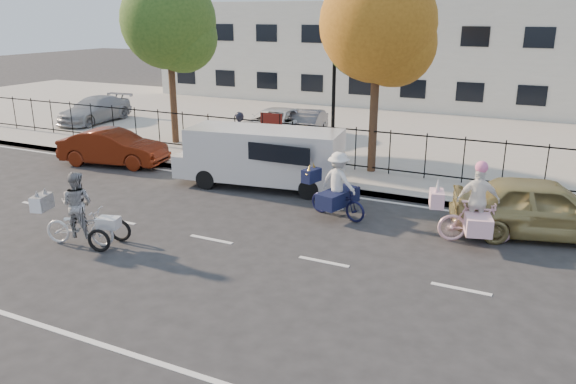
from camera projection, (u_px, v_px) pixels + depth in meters
The scene contains 21 objects.
ground at pixel (211, 240), 13.83m from camera, with size 120.00×120.00×0.00m, color #333334.
road_markings at pixel (211, 239), 13.83m from camera, with size 60.00×9.52×0.01m, color silver, non-canonical shape.
curb at pixel (297, 183), 18.14m from camera, with size 60.00×0.10×0.15m, color #A8A399.
sidewalk at pixel (310, 175), 19.04m from camera, with size 60.00×2.20×0.15m, color #A8A399.
parking_lot at pixel (385, 129), 26.67m from camera, with size 60.00×15.60×0.15m, color #A8A399.
iron_fence at pixel (323, 145), 19.73m from camera, with size 58.00×0.06×1.50m, color black, non-canonical shape.
building at pixel (435, 53), 34.36m from camera, with size 34.00×10.00×6.00m, color silver.
lamppost at pixel (334, 84), 18.51m from camera, with size 0.36×0.36×4.33m.
street_sign at pixel (271, 128), 20.00m from camera, with size 0.85×0.06×1.80m.
zebra_trike at pixel (79, 217), 13.34m from camera, with size 2.12×1.23×1.82m.
unicorn_bike at pixel (475, 213), 13.44m from camera, with size 2.08×1.49×2.05m.
bull_bike at pixel (337, 191), 15.16m from camera, with size 2.03×1.42×1.83m.
white_van at pixel (262, 155), 17.79m from camera, with size 5.49×2.44×1.87m.
red_sedan at pixel (113, 148), 20.47m from camera, with size 1.37×3.93×1.30m, color #591A0A.
gold_sedan at pixel (543, 208), 13.85m from camera, with size 1.77×4.39×1.50m, color tan.
pedestrian at pixel (239, 137), 20.22m from camera, with size 0.67×0.44×1.84m, color black.
lot_car_a at pixel (95, 110), 27.82m from camera, with size 1.73×4.25×1.23m, color #A1A4A9.
lot_car_b at pixel (275, 125), 23.73m from camera, with size 2.20×4.76×1.32m, color silver.
lot_car_c at pixel (305, 125), 24.11m from camera, with size 1.26×3.60×1.19m, color #505158.
tree_west at pixel (172, 26), 22.18m from camera, with size 3.77×3.77×6.92m.
tree_mid at pixel (382, 30), 17.89m from camera, with size 3.76×3.76×6.90m.
Camera 1 is at (7.29, -10.71, 5.32)m, focal length 35.00 mm.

